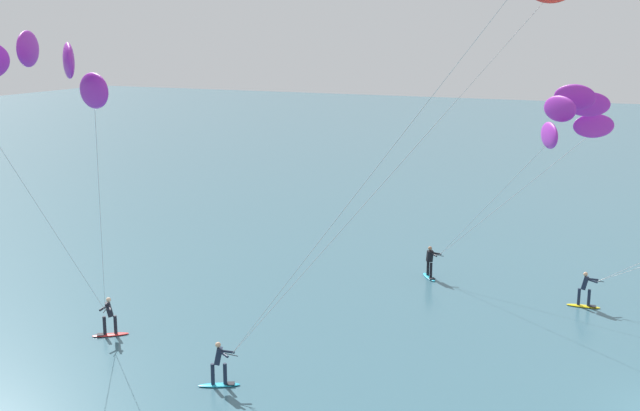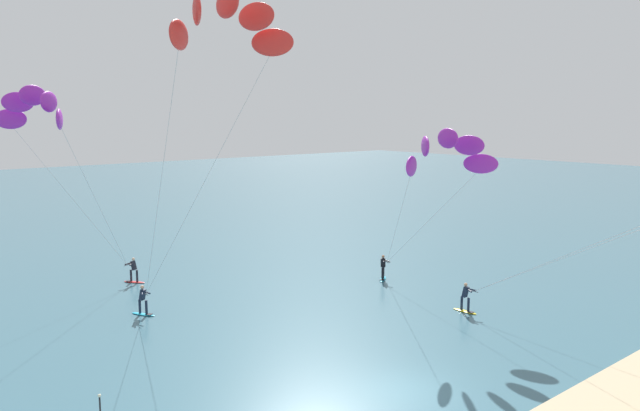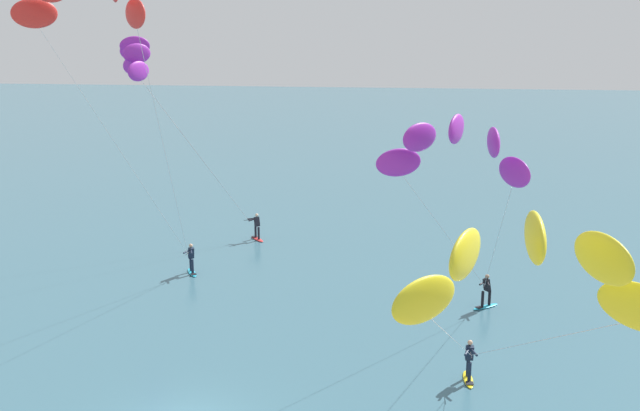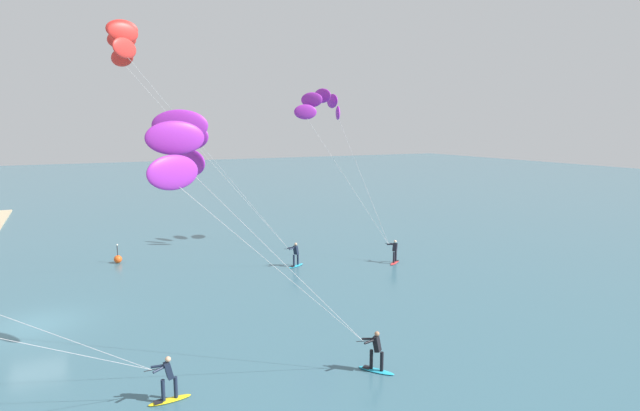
# 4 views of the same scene
# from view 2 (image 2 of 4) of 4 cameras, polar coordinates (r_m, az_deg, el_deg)

# --- Properties ---
(ground_plane) EXTENTS (240.00, 240.00, 0.00)m
(ground_plane) POSITION_cam_2_polar(r_m,az_deg,el_deg) (25.85, 7.97, -16.71)
(ground_plane) COLOR #386070
(kitesurfer_mid_water) EXTENTS (5.95, 9.04, 10.22)m
(kitesurfer_mid_water) POSITION_cam_2_polar(r_m,az_deg,el_deg) (34.40, 11.44, 4.39)
(kitesurfer_mid_water) COLOR #23ADD1
(kitesurfer_mid_water) RESTS_ON ground
(kitesurfer_far_out) EXTENTS (8.44, 5.98, 12.51)m
(kitesurfer_far_out) POSITION_cam_2_polar(r_m,az_deg,el_deg) (36.79, -24.60, 7.53)
(kitesurfer_far_out) COLOR red
(kitesurfer_far_out) RESTS_ON ground
(kitesurfer_downwind) EXTENTS (5.46, 12.15, 15.67)m
(kitesurfer_downwind) POSITION_cam_2_polar(r_m,az_deg,el_deg) (25.07, -9.00, 15.05)
(kitesurfer_downwind) COLOR #23ADD1
(kitesurfer_downwind) RESTS_ON ground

